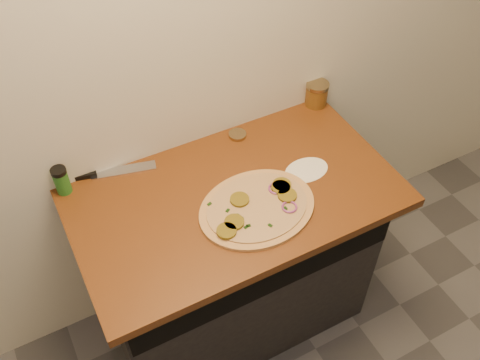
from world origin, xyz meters
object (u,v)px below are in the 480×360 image
salsa_jar (317,94)px  spice_shaker (61,180)px  pizza (257,207)px  chefs_knife (100,173)px

salsa_jar → spice_shaker: (-1.10, 0.00, 0.00)m
pizza → spice_shaker: bearing=145.1°
pizza → chefs_knife: (-0.44, 0.43, -0.00)m
pizza → spice_shaker: 0.71m
pizza → salsa_jar: bearing=38.3°
spice_shaker → salsa_jar: bearing=-0.0°
spice_shaker → pizza: bearing=-34.9°
salsa_jar → spice_shaker: 1.10m
pizza → spice_shaker: (-0.58, 0.41, 0.05)m
pizza → salsa_jar: size_ratio=4.29×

